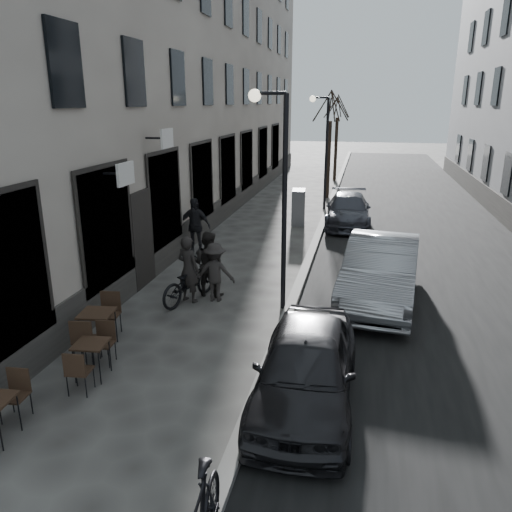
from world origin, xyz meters
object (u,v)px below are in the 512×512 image
at_px(car_mid, 381,271).
at_px(car_far, 348,210).
at_px(streetlamp_far, 323,140).
at_px(streetlamp_near, 277,178).
at_px(tree_near, 331,105).
at_px(utility_cabinet, 298,207).
at_px(bistro_set_b, 92,356).
at_px(tree_far, 338,105).
at_px(car_near, 306,367).
at_px(pedestrian_near, 208,264).
at_px(bistro_set_c, 98,326).
at_px(pedestrian_mid, 215,272).
at_px(bicycle, 189,282).
at_px(pedestrian_far, 195,226).

bearing_deg(car_mid, car_far, 103.72).
bearing_deg(streetlamp_far, streetlamp_near, -90.00).
distance_m(tree_near, utility_cabinet, 7.41).
distance_m(bistro_set_b, car_mid, 7.12).
bearing_deg(tree_far, car_near, -87.43).
height_order(utility_cabinet, car_mid, car_mid).
relative_size(streetlamp_far, pedestrian_near, 2.99).
xyz_separation_m(pedestrian_near, car_far, (3.22, 8.57, -0.23)).
height_order(tree_far, bistro_set_c, tree_far).
bearing_deg(bistro_set_b, pedestrian_mid, 68.58).
relative_size(bistro_set_c, utility_cabinet, 1.14).
height_order(bistro_set_b, pedestrian_near, pedestrian_near).
bearing_deg(tree_near, bistro_set_b, -98.31).
distance_m(bicycle, pedestrian_mid, 0.70).
height_order(bicycle, car_mid, car_mid).
bearing_deg(car_far, pedestrian_mid, -110.05).
relative_size(car_near, car_far, 0.92).
height_order(streetlamp_near, streetlamp_far, same).
distance_m(pedestrian_mid, car_mid, 4.13).
bearing_deg(pedestrian_mid, utility_cabinet, -100.13).
bearing_deg(bistro_set_c, tree_far, 74.88).
bearing_deg(streetlamp_far, tree_far, 89.54).
bearing_deg(bistro_set_b, pedestrian_near, 73.36).
bearing_deg(tree_near, pedestrian_mid, -96.27).
distance_m(bistro_set_c, car_far, 12.70).
xyz_separation_m(tree_far, bicycle, (-2.28, -21.06, -4.15)).
xyz_separation_m(bistro_set_b, pedestrian_mid, (1.12, 4.02, 0.33)).
bearing_deg(pedestrian_far, utility_cabinet, 62.52).
relative_size(utility_cabinet, car_far, 0.33).
distance_m(streetlamp_far, car_near, 16.15).
height_order(tree_far, bistro_set_b, tree_far).
relative_size(streetlamp_near, bicycle, 2.59).
height_order(tree_near, car_near, tree_near).
relative_size(bistro_set_b, car_mid, 0.29).
height_order(utility_cabinet, car_near, utility_cabinet).
distance_m(streetlamp_near, tree_far, 21.05).
distance_m(streetlamp_far, car_far, 4.15).
bearing_deg(car_far, pedestrian_far, -135.46).
bearing_deg(bistro_set_c, car_near, -21.27).
relative_size(bistro_set_b, car_near, 0.36).
xyz_separation_m(tree_far, utility_cabinet, (-0.70, -12.23, -3.95)).
relative_size(tree_near, car_mid, 1.18).
distance_m(pedestrian_mid, car_near, 4.89).
relative_size(streetlamp_far, car_near, 1.29).
height_order(streetlamp_far, pedestrian_mid, streetlamp_far).
bearing_deg(pedestrian_near, bistro_set_b, 88.98).
bearing_deg(pedestrian_near, car_mid, -163.20).
distance_m(streetlamp_far, tree_far, 9.12).
relative_size(streetlamp_near, bistro_set_b, 3.62).
relative_size(bistro_set_b, utility_cabinet, 0.99).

